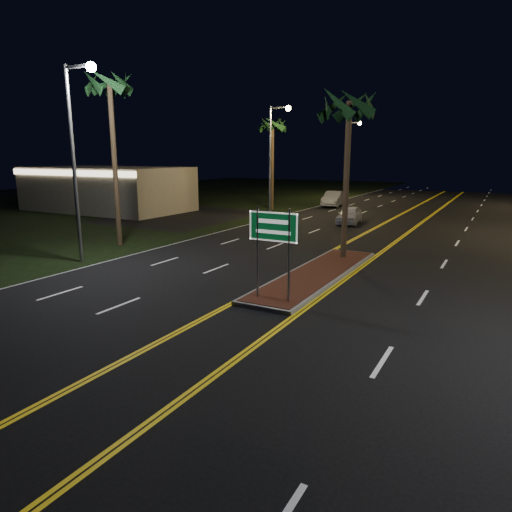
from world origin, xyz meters
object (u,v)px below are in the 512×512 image
Objects in this scene: streetlight_left_near at (78,142)px; streetlight_left_mid at (274,148)px; car_near at (349,213)px; palm_left_far at (273,125)px; car_far at (334,198)px; commercial_building at (107,189)px; palm_left_near at (110,86)px; median_island at (317,274)px; palm_median at (349,106)px; highway_sign at (273,235)px; streetlight_left_far at (349,150)px.

streetlight_left_near is 1.00× the size of streetlight_left_mid.
palm_left_far is at bearing 142.60° from car_near.
streetlight_left_near is 1.70× the size of car_far.
commercial_building is 1.53× the size of palm_left_near.
car_far reaches higher than median_island.
palm_left_far is (-12.80, 21.00, 7.66)m from median_island.
car_near is at bearing 106.23° from palm_median.
palm_left_far is 1.67× the size of car_far.
palm_median is 12.82m from palm_left_near.
median_island is at bearing 15.78° from streetlight_left_near.
palm_left_near is 1.11× the size of palm_left_far.
highway_sign is 0.33× the size of palm_left_near.
streetlight_left_mid is (0.00, 20.00, 0.00)m from streetlight_left_near.
commercial_building is 22.49m from streetlight_left_near.
palm_left_far is (-12.80, 17.50, 0.47)m from palm_median.
streetlight_left_mid is (15.39, 4.01, 3.65)m from commercial_building.
palm_left_near is at bearing -96.73° from streetlight_left_mid.
car_near is at bearing -71.67° from streetlight_left_far.
palm_median is (0.00, 3.50, 7.19)m from median_island.
palm_left_near reaches higher than car_near.
streetlight_left_mid is (-10.61, 17.00, 5.57)m from median_island.
palm_median is at bearing -20.05° from commercial_building.
commercial_building reaches higher than highway_sign.
car_far is (1.97, -10.46, -4.78)m from streetlight_left_far.
car_near is (22.47, 2.64, -1.24)m from commercial_building.
palm_left_near is 1.85× the size of car_far.
palm_left_near is (-12.50, -2.50, 1.40)m from palm_median.
median_island is at bearing -74.00° from streetlight_left_far.
palm_left_near is at bearing -168.69° from palm_median.
commercial_building is 16.47m from palm_left_far.
streetlight_left_far is (15.39, 24.01, 3.65)m from commercial_building.
highway_sign is 0.61× the size of car_far.
highway_sign is 23.93m from streetlight_left_mid.
streetlight_left_far is at bearing 104.44° from highway_sign.
highway_sign is at bearing -75.56° from streetlight_left_far.
streetlight_left_mid reaches higher than commercial_building.
palm_left_near is (-1.89, -36.00, 3.02)m from streetlight_left_far.
palm_left_near is (13.50, -11.99, 6.68)m from commercial_building.
commercial_building is 19.25m from palm_left_near.
streetlight_left_mid is 1.08× the size of palm_median.
commercial_building is at bearing 159.95° from palm_median.
streetlight_left_mid is (-10.61, 21.20, 3.25)m from highway_sign.
commercial_building is 1.81× the size of palm_median.
commercial_building is (-26.00, 12.99, 1.92)m from median_island.
streetlight_left_far is 11.67m from car_far.
commercial_building is 1.67× the size of streetlight_left_mid.
commercial_building is 1.67× the size of streetlight_left_far.
commercial_building is 2.84× the size of car_far.
streetlight_left_mid and streetlight_left_far have the same top height.
streetlight_left_near reaches higher than median_island.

